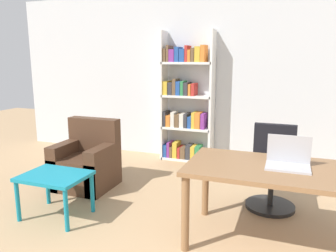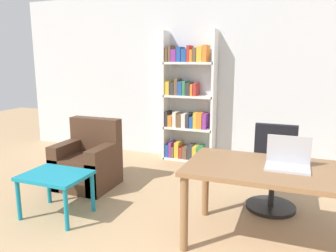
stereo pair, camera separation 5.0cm
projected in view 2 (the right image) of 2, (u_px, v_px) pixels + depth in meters
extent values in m
cube|color=silver|center=(240.00, 78.00, 5.08)|extent=(8.00, 0.06, 2.70)
cube|color=olive|center=(280.00, 171.00, 2.80)|extent=(1.60, 0.84, 0.04)
cylinder|color=olive|center=(184.00, 214.00, 2.80)|extent=(0.07, 0.07, 0.69)
cylinder|color=olive|center=(205.00, 184.00, 3.46)|extent=(0.07, 0.07, 0.69)
cube|color=#B2B2B7|center=(287.00, 168.00, 2.77)|extent=(0.36, 0.25, 0.02)
cube|color=#B2B2B7|center=(289.00, 149.00, 2.85)|extent=(0.36, 0.04, 0.25)
cube|color=#19233D|center=(289.00, 149.00, 2.86)|extent=(0.33, 0.03, 0.22)
cylinder|color=black|center=(270.00, 206.00, 3.67)|extent=(0.54, 0.54, 0.04)
cylinder|color=#262626|center=(271.00, 192.00, 3.64)|extent=(0.06, 0.06, 0.32)
cube|color=black|center=(273.00, 174.00, 3.59)|extent=(0.49, 0.49, 0.10)
cube|color=black|center=(275.00, 145.00, 3.72)|extent=(0.46, 0.08, 0.47)
cube|color=teal|center=(55.00, 175.00, 3.42)|extent=(0.67, 0.52, 0.04)
cylinder|color=teal|center=(19.00, 200.00, 3.37)|extent=(0.04, 0.04, 0.43)
cylinder|color=teal|center=(66.00, 210.00, 3.16)|extent=(0.04, 0.04, 0.43)
cylinder|color=teal|center=(49.00, 185.00, 3.78)|extent=(0.04, 0.04, 0.43)
cylinder|color=teal|center=(93.00, 193.00, 3.57)|extent=(0.04, 0.04, 0.43)
cube|color=#472D1E|center=(87.00, 171.00, 4.27)|extent=(0.71, 0.65, 0.42)
cube|color=#472D1E|center=(96.00, 135.00, 4.41)|extent=(0.71, 0.16, 0.45)
cube|color=#472D1E|center=(69.00, 163.00, 4.35)|extent=(0.16, 0.65, 0.58)
cube|color=#472D1E|center=(105.00, 168.00, 4.16)|extent=(0.16, 0.65, 0.58)
cube|color=white|center=(166.00, 96.00, 5.37)|extent=(0.04, 0.28, 2.08)
cube|color=white|center=(214.00, 98.00, 5.09)|extent=(0.04, 0.28, 2.08)
cube|color=white|center=(188.00, 159.00, 5.44)|extent=(0.81, 0.28, 0.04)
cube|color=#234C99|center=(169.00, 150.00, 5.54)|extent=(0.07, 0.24, 0.21)
cube|color=#7F338C|center=(172.00, 149.00, 5.51)|extent=(0.04, 0.24, 0.25)
cube|color=brown|center=(175.00, 151.00, 5.50)|extent=(0.04, 0.24, 0.18)
cube|color=gold|center=(178.00, 149.00, 5.47)|extent=(0.07, 0.24, 0.26)
cube|color=#B72D28|center=(182.00, 152.00, 5.45)|extent=(0.04, 0.24, 0.18)
cube|color=brown|center=(186.00, 152.00, 5.43)|extent=(0.08, 0.24, 0.19)
cube|color=#333338|center=(191.00, 151.00, 5.39)|extent=(0.08, 0.24, 0.23)
cube|color=gold|center=(196.00, 152.00, 5.37)|extent=(0.07, 0.24, 0.22)
cube|color=#2D7F47|center=(201.00, 152.00, 5.34)|extent=(0.08, 0.24, 0.23)
cube|color=white|center=(189.00, 128.00, 5.33)|extent=(0.81, 0.28, 0.04)
cube|color=#333338|center=(168.00, 118.00, 5.43)|extent=(0.05, 0.24, 0.25)
cube|color=orange|center=(172.00, 120.00, 5.41)|extent=(0.07, 0.24, 0.19)
cube|color=silver|center=(176.00, 119.00, 5.38)|extent=(0.06, 0.24, 0.24)
cube|color=brown|center=(181.00, 120.00, 5.36)|extent=(0.08, 0.24, 0.21)
cube|color=silver|center=(185.00, 120.00, 5.33)|extent=(0.07, 0.24, 0.22)
cube|color=#333338|center=(189.00, 120.00, 5.31)|extent=(0.05, 0.24, 0.23)
cube|color=#234C99|center=(193.00, 122.00, 5.29)|extent=(0.06, 0.24, 0.19)
cube|color=gold|center=(197.00, 120.00, 5.26)|extent=(0.05, 0.24, 0.25)
cube|color=orange|center=(201.00, 120.00, 5.23)|extent=(0.08, 0.24, 0.25)
cube|color=#7F338C|center=(206.00, 121.00, 5.21)|extent=(0.06, 0.24, 0.24)
cube|color=white|center=(189.00, 96.00, 5.23)|extent=(0.81, 0.28, 0.04)
cube|color=gold|center=(169.00, 88.00, 5.33)|extent=(0.08, 0.24, 0.22)
cube|color=#333338|center=(174.00, 88.00, 5.30)|extent=(0.07, 0.24, 0.20)
cube|color=brown|center=(178.00, 87.00, 5.27)|extent=(0.06, 0.24, 0.26)
cube|color=#234C99|center=(182.00, 88.00, 5.25)|extent=(0.07, 0.24, 0.22)
cube|color=#2D7F47|center=(186.00, 88.00, 5.22)|extent=(0.05, 0.24, 0.22)
cube|color=#333338|center=(189.00, 89.00, 5.20)|extent=(0.07, 0.24, 0.20)
cube|color=orange|center=(193.00, 90.00, 5.18)|extent=(0.04, 0.24, 0.18)
cube|color=#B72D28|center=(196.00, 89.00, 5.16)|extent=(0.05, 0.24, 0.19)
cube|color=white|center=(190.00, 63.00, 5.12)|extent=(0.81, 0.28, 0.04)
cube|color=brown|center=(168.00, 55.00, 5.23)|extent=(0.05, 0.24, 0.21)
cube|color=brown|center=(171.00, 54.00, 5.20)|extent=(0.04, 0.24, 0.26)
cube|color=#7F338C|center=(176.00, 56.00, 5.18)|extent=(0.09, 0.24, 0.19)
cube|color=#234C99|center=(181.00, 54.00, 5.15)|extent=(0.07, 0.24, 0.23)
cube|color=#234C99|center=(186.00, 55.00, 5.12)|extent=(0.08, 0.24, 0.20)
cube|color=#B72D28|center=(190.00, 54.00, 5.10)|extent=(0.04, 0.24, 0.25)
cube|color=orange|center=(193.00, 56.00, 5.08)|extent=(0.04, 0.24, 0.19)
cube|color=brown|center=(196.00, 55.00, 5.06)|extent=(0.05, 0.24, 0.21)
cube|color=gold|center=(201.00, 54.00, 5.03)|extent=(0.09, 0.24, 0.23)
cube|color=orange|center=(206.00, 54.00, 5.00)|extent=(0.06, 0.24, 0.26)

